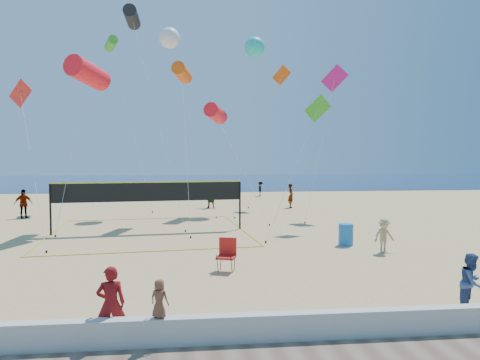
{
  "coord_description": "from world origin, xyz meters",
  "views": [
    {
      "loc": [
        -0.08,
        -11.95,
        3.97
      ],
      "look_at": [
        1.37,
        2.0,
        3.23
      ],
      "focal_mm": 32.0,
      "sensor_mm": 36.0,
      "label": 1
    }
  ],
  "objects": [
    {
      "name": "kite_5",
      "position": [
        9.34,
        16.76,
        9.01
      ],
      "size": [
        3.9,
        4.3,
        10.37
      ],
      "rotation": [
        0.0,
        0.0,
        -0.29
      ],
      "color": "#C91877",
      "rests_on": "ground"
    },
    {
      "name": "ground",
      "position": [
        0.0,
        0.0,
        0.0
      ],
      "size": [
        120.0,
        120.0,
        0.0
      ],
      "primitive_type": "plane",
      "color": "tan",
      "rests_on": "ground"
    },
    {
      "name": "trash_barrel",
      "position": [
        6.69,
        6.66,
        0.49
      ],
      "size": [
        0.85,
        0.85,
        0.97
      ],
      "primitive_type": "cylinder",
      "rotation": [
        0.0,
        0.0,
        -0.39
      ],
      "color": "#1B6BB5",
      "rests_on": "ground"
    },
    {
      "name": "ocean",
      "position": [
        0.0,
        62.0,
        0.01
      ],
      "size": [
        140.0,
        50.0,
        0.03
      ],
      "primitive_type": "cube",
      "color": "navy",
      "rests_on": "ground"
    },
    {
      "name": "kite_7",
      "position": [
        4.51,
        21.25,
        12.51
      ],
      "size": [
        2.97,
        6.48,
        13.28
      ],
      "rotation": [
        0.0,
        0.0,
        0.13
      ],
      "color": "#21C0BA",
      "rests_on": "ground"
    },
    {
      "name": "bystander_a",
      "position": [
        6.98,
        -1.79,
        0.76
      ],
      "size": [
        0.93,
        0.89,
        1.51
      ],
      "primitive_type": "imported",
      "rotation": [
        0.0,
        0.0,
        0.63
      ],
      "color": "navy",
      "rests_on": "ground"
    },
    {
      "name": "kite_4",
      "position": [
        6.71,
        11.87,
        6.43
      ],
      "size": [
        4.62,
        4.76,
        7.6
      ],
      "rotation": [
        0.0,
        0.0,
        0.28
      ],
      "color": "green",
      "rests_on": "ground"
    },
    {
      "name": "far_person_4",
      "position": [
        6.57,
        31.48,
        0.74
      ],
      "size": [
        0.63,
        1.0,
        1.49
      ],
      "primitive_type": "imported",
      "rotation": [
        0.0,
        0.0,
        1.49
      ],
      "color": "gray",
      "rests_on": "ground"
    },
    {
      "name": "kite_2",
      "position": [
        -0.9,
        15.62,
        9.32
      ],
      "size": [
        1.31,
        7.71,
        9.89
      ],
      "rotation": [
        0.0,
        0.0,
        -0.23
      ],
      "color": "#E7510F",
      "rests_on": "ground"
    },
    {
      "name": "volleyball_net",
      "position": [
        -2.54,
        11.08,
        1.87
      ],
      "size": [
        11.05,
        10.91,
        2.69
      ],
      "rotation": [
        0.0,
        0.0,
        0.1
      ],
      "color": "black",
      "rests_on": "ground"
    },
    {
      "name": "seawall",
      "position": [
        0.0,
        -3.0,
        0.3
      ],
      "size": [
        32.0,
        0.3,
        0.6
      ],
      "primitive_type": "cube",
      "color": "beige",
      "rests_on": "ground"
    },
    {
      "name": "toddler",
      "position": [
        -0.85,
        -2.99,
        1.01
      ],
      "size": [
        0.47,
        0.4,
        0.81
      ],
      "primitive_type": "imported",
      "rotation": [
        0.0,
        0.0,
        2.73
      ],
      "color": "brown",
      "rests_on": "seawall"
    },
    {
      "name": "kite_6",
      "position": [
        -1.94,
        20.45,
        12.79
      ],
      "size": [
        4.18,
        5.53,
        13.55
      ],
      "rotation": [
        0.0,
        0.0,
        0.31
      ],
      "color": "white",
      "rests_on": "ground"
    },
    {
      "name": "kite_10",
      "position": [
        1.35,
        18.16,
        7.05
      ],
      "size": [
        3.79,
        7.04,
        7.72
      ],
      "rotation": [
        0.0,
        0.0,
        -0.35
      ],
      "color": "red",
      "rests_on": "ground"
    },
    {
      "name": "kite_1",
      "position": [
        -3.98,
        15.78,
        12.73
      ],
      "size": [
        3.82,
        5.92,
        13.29
      ],
      "rotation": [
        0.0,
        0.0,
        -0.01
      ],
      "color": "black",
      "rests_on": "ground"
    },
    {
      "name": "far_person_0",
      "position": [
        -11.34,
        17.23,
        0.95
      ],
      "size": [
        1.18,
        1.01,
        1.9
      ],
      "primitive_type": "imported",
      "rotation": [
        0.0,
        0.0,
        0.6
      ],
      "color": "gray",
      "rests_on": "ground"
    },
    {
      "name": "bystander_b",
      "position": [
        7.75,
        5.04,
        0.71
      ],
      "size": [
        1.0,
        0.68,
        1.43
      ],
      "primitive_type": "imported",
      "rotation": [
        0.0,
        0.0,
        0.18
      ],
      "color": "tan",
      "rests_on": "ground"
    },
    {
      "name": "camp_chair",
      "position": [
        0.99,
        2.8,
        0.65
      ],
      "size": [
        0.76,
        0.89,
        1.28
      ],
      "rotation": [
        0.0,
        0.0,
        -0.31
      ],
      "color": "#B11814",
      "rests_on": "ground"
    },
    {
      "name": "kite_0",
      "position": [
        -5.73,
        11.64,
        8.42
      ],
      "size": [
        2.41,
        3.06,
        9.17
      ],
      "rotation": [
        0.0,
        0.0,
        -0.35
      ],
      "color": "red",
      "rests_on": "ground"
    },
    {
      "name": "far_person_2",
      "position": [
        7.42,
        21.16,
        0.94
      ],
      "size": [
        0.48,
        0.71,
        1.89
      ],
      "primitive_type": "imported",
      "rotation": [
        0.0,
        0.0,
        1.52
      ],
      "color": "gray",
      "rests_on": "ground"
    },
    {
      "name": "far_person_3",
      "position": [
        -3.7,
        30.83,
        0.75
      ],
      "size": [
        0.74,
        0.58,
        1.5
      ],
      "primitive_type": "imported",
      "rotation": [
        0.0,
        0.0,
        -0.01
      ],
      "color": "gray",
      "rests_on": "ground"
    },
    {
      "name": "far_person_1",
      "position": [
        1.1,
        21.61,
        0.89
      ],
      "size": [
        1.74,
        0.97,
        1.79
      ],
      "primitive_type": "imported",
      "rotation": [
        0.0,
        0.0,
        -0.28
      ],
      "color": "gray",
      "rests_on": "ground"
    },
    {
      "name": "kite_8",
      "position": [
        -6.75,
        23.63,
        13.07
      ],
      "size": [
        4.29,
        5.48,
        13.59
      ],
      "rotation": [
        0.0,
        0.0,
        0.38
      ],
      "color": "green",
      "rests_on": "ground"
    },
    {
      "name": "woman",
      "position": [
        -1.91,
        -2.7,
        0.83
      ],
      "size": [
        0.66,
        0.5,
        1.65
      ],
      "primitive_type": "imported",
      "rotation": [
        0.0,
        0.0,
        3.32
      ],
      "color": "maroon",
      "rests_on": "ground"
    },
    {
      "name": "kite_3",
      "position": [
        -8.9,
        11.09,
        6.84
      ],
      "size": [
        3.53,
        5.35,
        8.05
      ],
      "rotation": [
        0.0,
        0.0,
        -0.23
      ],
      "color": "red",
      "rests_on": "ground"
    },
    {
      "name": "kite_9",
      "position": [
        6.93,
        23.43,
        10.24
      ],
      "size": [
        3.87,
        3.04,
        11.7
      ],
      "rotation": [
        0.0,
        0.0,
        -0.37
      ],
      "color": "#E7510F",
      "rests_on": "ground"
    }
  ]
}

